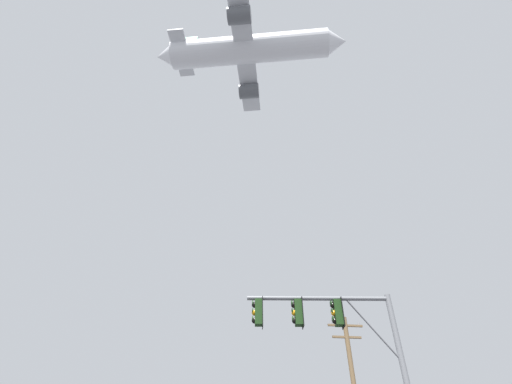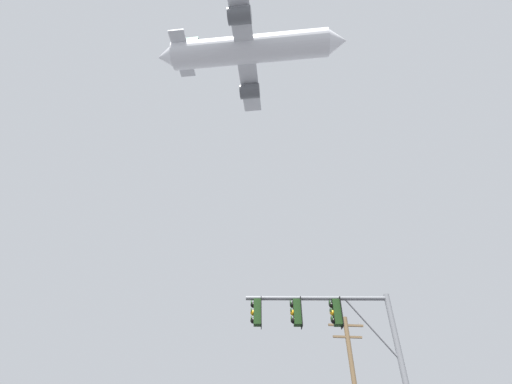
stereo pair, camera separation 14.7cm
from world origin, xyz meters
The scene contains 2 objects.
signal_pole_near centered at (3.32, 7.67, 4.95)m, with size 5.22×0.76×6.44m.
airplane centered at (1.26, 23.64, 48.54)m, with size 26.78×20.69×7.31m.
Camera 2 is at (-0.73, -5.00, 1.11)m, focal length 25.98 mm.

